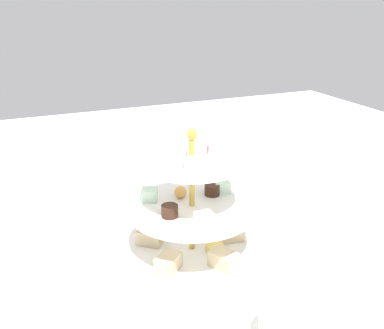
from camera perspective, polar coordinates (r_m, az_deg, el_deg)
ground_plane at (r=0.87m, az=0.00°, el=-11.41°), size 2.40×2.40×0.00m
tiered_serving_stand at (r=0.83m, az=0.03°, el=-6.93°), size 0.29×0.29×0.25m
water_glass_tall_right at (r=0.97m, az=-15.16°, el=-4.79°), size 0.07×0.07×0.12m
water_glass_short_left at (r=0.67m, az=11.59°, el=-19.72°), size 0.06×0.06×0.07m
butter_knife_left at (r=1.15m, az=3.39°, el=-2.88°), size 0.15×0.11×0.00m
butter_knife_right at (r=0.74m, az=-20.22°, el=-19.40°), size 0.09×0.16×0.00m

